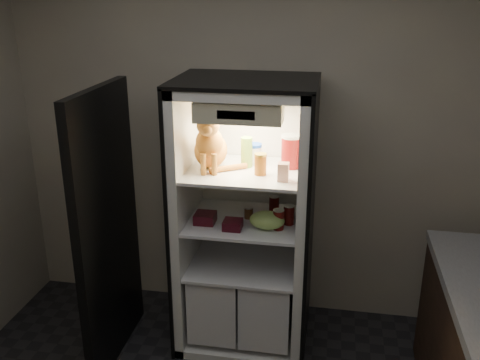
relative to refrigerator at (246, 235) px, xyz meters
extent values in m
plane|color=#BEB69E|center=(0.00, 0.42, 0.56)|extent=(3.60, 0.00, 3.60)
cube|color=white|center=(0.00, 0.29, 0.13)|extent=(0.85, 0.06, 1.85)
cube|color=white|center=(-0.40, -0.03, 0.13)|extent=(0.06, 0.70, 1.85)
cube|color=white|center=(0.40, -0.03, 0.13)|extent=(0.06, 0.70, 1.85)
cube|color=white|center=(0.00, -0.03, 1.03)|extent=(0.85, 0.70, 0.06)
cube|color=white|center=(0.00, -0.03, -0.76)|extent=(0.85, 0.70, 0.06)
cube|color=black|center=(-0.44, -0.03, 0.13)|extent=(0.02, 0.72, 1.87)
cube|color=black|center=(0.44, -0.03, 0.13)|extent=(0.02, 0.72, 1.87)
cube|color=black|center=(0.00, -0.03, 1.07)|extent=(0.90, 0.72, 0.02)
cube|color=white|center=(0.00, -0.06, 0.49)|extent=(0.73, 0.62, 0.02)
cube|color=white|center=(0.00, -0.06, 0.14)|extent=(0.73, 0.62, 0.02)
cube|color=white|center=(-0.18, -0.06, -0.44)|extent=(0.34, 0.58, 0.48)
cube|color=white|center=(0.18, -0.06, -0.44)|extent=(0.34, 0.58, 0.48)
cube|color=white|center=(0.00, -0.06, -0.19)|extent=(0.73, 0.62, 0.02)
cube|color=beige|center=(0.00, -0.27, 0.93)|extent=(0.52, 0.18, 0.12)
cube|color=black|center=(0.00, -0.36, 0.93)|extent=(0.22, 0.01, 0.05)
cube|color=black|center=(-0.85, -0.35, 0.13)|extent=(0.07, 0.87, 1.85)
cube|color=white|center=(-0.85, -0.41, -0.24)|extent=(0.07, 0.64, 0.12)
cube|color=white|center=(-0.85, -0.41, 0.26)|extent=(0.07, 0.64, 0.12)
ellipsoid|color=#BF5918|center=(-0.23, -0.02, 0.61)|extent=(0.25, 0.30, 0.23)
ellipsoid|color=#BF5918|center=(-0.21, -0.13, 0.69)|extent=(0.20, 0.18, 0.19)
sphere|color=orange|center=(-0.20, -0.20, 0.82)|extent=(0.16, 0.16, 0.14)
sphere|color=orange|center=(-0.19, -0.25, 0.80)|extent=(0.07, 0.07, 0.06)
cone|color=orange|center=(-0.25, -0.19, 0.89)|extent=(0.06, 0.06, 0.06)
cone|color=orange|center=(-0.16, -0.18, 0.89)|extent=(0.06, 0.06, 0.06)
cylinder|color=#BF5918|center=(-0.24, -0.20, 0.57)|extent=(0.04, 0.04, 0.14)
cylinder|color=#BF5918|center=(-0.17, -0.19, 0.57)|extent=(0.04, 0.04, 0.14)
cylinder|color=#BF5918|center=(-0.10, -0.10, 0.52)|extent=(0.23, 0.17, 0.04)
cylinder|color=#25882B|center=(0.00, 0.01, 0.59)|extent=(0.08, 0.08, 0.18)
cylinder|color=#25882B|center=(0.00, 0.01, 0.69)|extent=(0.08, 0.08, 0.02)
cylinder|color=white|center=(0.04, 0.07, 0.56)|extent=(0.10, 0.10, 0.12)
cylinder|color=blue|center=(0.04, 0.07, 0.63)|extent=(0.10, 0.10, 0.02)
cylinder|color=maroon|center=(0.11, -0.13, 0.56)|extent=(0.08, 0.08, 0.12)
cylinder|color=gold|center=(0.11, -0.13, 0.63)|extent=(0.08, 0.08, 0.01)
cylinder|color=maroon|center=(0.29, 0.04, 0.60)|extent=(0.13, 0.13, 0.20)
cylinder|color=white|center=(0.29, 0.04, 0.71)|extent=(0.13, 0.13, 0.02)
cube|color=silver|center=(0.27, -0.22, 0.55)|extent=(0.07, 0.07, 0.11)
cylinder|color=black|center=(0.18, 0.07, 0.21)|extent=(0.07, 0.07, 0.12)
cylinder|color=#B2B2B2|center=(0.18, 0.07, 0.27)|extent=(0.07, 0.07, 0.00)
cylinder|color=black|center=(0.30, -0.08, 0.21)|extent=(0.07, 0.07, 0.13)
cylinder|color=#B2B2B2|center=(0.30, -0.08, 0.28)|extent=(0.07, 0.07, 0.00)
cylinder|color=black|center=(0.24, -0.17, 0.21)|extent=(0.07, 0.07, 0.13)
cylinder|color=#B2B2B2|center=(0.24, -0.17, 0.28)|extent=(0.07, 0.07, 0.00)
cylinder|color=#593519|center=(0.02, -0.04, 0.18)|extent=(0.06, 0.06, 0.07)
cylinder|color=#B2B2B2|center=(0.02, -0.04, 0.23)|extent=(0.06, 0.06, 0.01)
ellipsoid|color=#93B956|center=(0.17, -0.18, 0.21)|extent=(0.23, 0.17, 0.11)
cube|color=#520D16|center=(-0.25, -0.16, 0.18)|extent=(0.13, 0.13, 0.07)
cube|color=#520D16|center=(-0.05, -0.22, 0.18)|extent=(0.12, 0.12, 0.06)
camera|label=1|loc=(0.55, -3.29, 1.62)|focal=40.00mm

